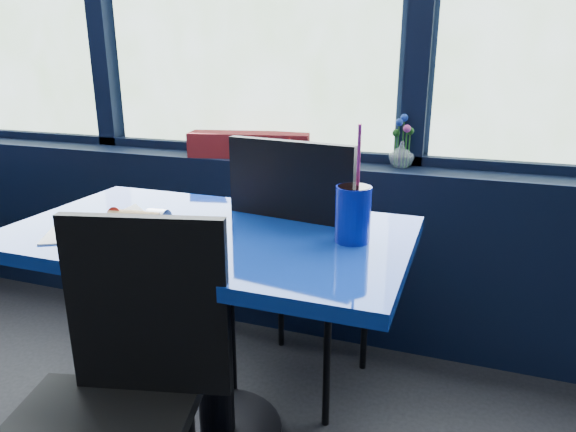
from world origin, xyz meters
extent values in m
cube|color=black|center=(0.00, 2.87, 0.40)|extent=(5.00, 0.26, 0.80)
cube|color=black|center=(0.00, 2.95, 0.81)|extent=(4.80, 0.08, 0.06)
cylinder|color=black|center=(0.30, 2.00, 0.01)|extent=(0.44, 0.44, 0.03)
cylinder|color=black|center=(0.30, 2.00, 0.34)|extent=(0.12, 0.12, 0.68)
cube|color=navy|center=(0.30, 2.00, 0.73)|extent=(1.20, 0.70, 0.04)
cube|color=black|center=(0.34, 1.62, 0.68)|extent=(0.39, 0.12, 0.45)
cube|color=black|center=(0.47, 2.40, 0.48)|extent=(0.51, 0.51, 0.04)
cube|color=black|center=(0.50, 2.19, 0.75)|extent=(0.43, 0.09, 0.49)
cylinder|color=black|center=(0.68, 2.57, 0.23)|extent=(0.03, 0.03, 0.46)
cylinder|color=black|center=(0.63, 2.18, 0.23)|extent=(0.03, 0.03, 0.46)
cylinder|color=black|center=(0.30, 2.62, 0.23)|extent=(0.03, 0.03, 0.46)
cylinder|color=black|center=(0.25, 2.23, 0.23)|extent=(0.03, 0.03, 0.46)
cube|color=maroon|center=(0.05, 2.87, 0.86)|extent=(0.57, 0.25, 0.11)
imported|color=silver|center=(0.75, 2.87, 0.85)|extent=(0.12, 0.12, 0.10)
cylinder|color=#1E5919|center=(0.73, 2.87, 0.89)|extent=(0.01, 0.01, 0.17)
sphere|color=#1E42B4|center=(0.73, 2.87, 0.99)|extent=(0.03, 0.03, 0.03)
cylinder|color=#1E5919|center=(0.77, 2.85, 0.87)|extent=(0.01, 0.01, 0.15)
sphere|color=#F046A9|center=(0.77, 2.85, 0.96)|extent=(0.03, 0.03, 0.03)
cylinder|color=#1E5919|center=(0.75, 2.88, 0.89)|extent=(0.01, 0.01, 0.19)
sphere|color=#1E42B4|center=(0.75, 2.88, 1.00)|extent=(0.03, 0.03, 0.03)
cylinder|color=#1E5919|center=(0.72, 2.88, 0.86)|extent=(0.01, 0.01, 0.13)
sphere|color=#1E5919|center=(0.72, 2.88, 0.94)|extent=(0.03, 0.03, 0.03)
cylinder|color=#1E5919|center=(0.78, 2.87, 0.87)|extent=(0.01, 0.01, 0.14)
sphere|color=#1E5919|center=(0.78, 2.87, 0.95)|extent=(0.03, 0.03, 0.03)
cylinder|color=#AE0C0B|center=(0.12, 1.83, 0.77)|extent=(0.29, 0.29, 0.04)
cylinder|color=white|center=(0.12, 1.83, 0.76)|extent=(0.28, 0.28, 0.00)
cylinder|color=white|center=(0.22, 1.86, 0.80)|extent=(0.06, 0.08, 0.08)
sphere|color=#572B1E|center=(0.11, 1.82, 0.81)|extent=(0.05, 0.05, 0.05)
cylinder|color=#AB1C12|center=(0.11, 1.82, 0.83)|extent=(0.04, 0.04, 0.01)
cylinder|color=#AE0C0B|center=(0.48, 2.23, 0.85)|extent=(0.07, 0.07, 0.19)
cone|color=#AE0C0B|center=(0.48, 2.23, 0.98)|extent=(0.05, 0.05, 0.06)
cylinder|color=#0D1A8F|center=(0.73, 2.05, 0.83)|extent=(0.10, 0.10, 0.16)
cylinder|color=black|center=(0.73, 2.05, 0.90)|extent=(0.09, 0.09, 0.01)
cylinder|color=#E22F7B|center=(0.74, 2.04, 0.98)|extent=(0.02, 0.08, 0.22)
cube|color=white|center=(-0.04, 1.83, 0.75)|extent=(0.22, 0.22, 0.00)
camera|label=1|loc=(1.02, 0.71, 1.25)|focal=32.00mm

